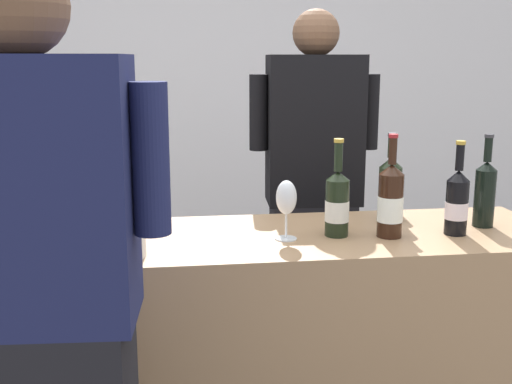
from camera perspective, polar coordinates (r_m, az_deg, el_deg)
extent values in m
cube|color=white|center=(4.62, -4.25, 10.80)|extent=(8.00, 0.10, 2.80)
cube|color=#9E7A56|center=(2.29, 0.13, -15.09)|extent=(2.06, 0.58, 0.92)
cylinder|color=black|center=(2.11, 7.38, -1.46)|extent=(0.08, 0.08, 0.19)
cone|color=black|center=(2.08, 7.47, 1.48)|extent=(0.08, 0.08, 0.03)
cylinder|color=black|center=(2.07, 7.51, 3.19)|extent=(0.03, 0.03, 0.10)
cylinder|color=#B79333|center=(2.07, 7.55, 4.67)|extent=(0.03, 0.03, 0.01)
cylinder|color=silver|center=(2.11, 7.38, -1.71)|extent=(0.08, 0.08, 0.07)
cylinder|color=black|center=(2.24, -16.43, -1.02)|extent=(0.07, 0.07, 0.19)
cone|color=black|center=(2.21, -16.60, 1.78)|extent=(0.07, 0.07, 0.03)
cylinder|color=black|center=(2.21, -16.68, 3.16)|extent=(0.03, 0.03, 0.08)
cylinder|color=#B79333|center=(2.20, -16.75, 4.36)|extent=(0.03, 0.03, 0.01)
cylinder|color=black|center=(2.33, 12.07, -0.21)|extent=(0.08, 0.08, 0.20)
cone|color=black|center=(2.31, 12.20, 2.64)|extent=(0.08, 0.08, 0.04)
cylinder|color=black|center=(2.30, 12.26, 4.03)|extent=(0.03, 0.03, 0.08)
cylinder|color=#333338|center=(2.30, 12.31, 5.13)|extent=(0.03, 0.03, 0.01)
cylinder|color=white|center=(2.33, 12.06, -0.45)|extent=(0.08, 0.08, 0.07)
cylinder|color=black|center=(2.21, 17.78, -1.37)|extent=(0.07, 0.07, 0.18)
cone|color=black|center=(2.19, 17.96, 1.43)|extent=(0.07, 0.07, 0.04)
cylinder|color=black|center=(2.18, 18.07, 3.01)|extent=(0.03, 0.03, 0.09)
cylinder|color=#B79333|center=(2.18, 18.15, 4.29)|extent=(0.03, 0.03, 0.01)
cylinder|color=silver|center=(2.22, 17.76, -1.60)|extent=(0.08, 0.08, 0.06)
cylinder|color=black|center=(2.35, 20.07, -0.55)|extent=(0.07, 0.07, 0.20)
cone|color=black|center=(2.33, 20.28, 2.24)|extent=(0.07, 0.07, 0.03)
cylinder|color=black|center=(2.32, 20.38, 3.63)|extent=(0.03, 0.03, 0.08)
cylinder|color=#333338|center=(2.31, 20.46, 4.81)|extent=(0.03, 0.03, 0.01)
cylinder|color=black|center=(2.12, 12.12, -1.23)|extent=(0.08, 0.08, 0.21)
cone|color=black|center=(2.10, 12.27, 2.04)|extent=(0.08, 0.08, 0.03)
cylinder|color=black|center=(2.09, 12.34, 3.66)|extent=(0.03, 0.03, 0.09)
cylinder|color=maroon|center=(2.08, 12.40, 5.01)|extent=(0.03, 0.03, 0.01)
cylinder|color=white|center=(2.13, 12.11, -1.50)|extent=(0.08, 0.08, 0.08)
cylinder|color=silver|center=(2.07, 2.74, -4.25)|extent=(0.07, 0.07, 0.00)
cylinder|color=silver|center=(2.06, 2.75, -3.05)|extent=(0.01, 0.01, 0.09)
ellipsoid|color=silver|center=(2.04, 2.78, -0.50)|extent=(0.07, 0.07, 0.11)
ellipsoid|color=maroon|center=(2.04, 2.77, -1.04)|extent=(0.05, 0.05, 0.04)
cylinder|color=silver|center=(1.92, -13.45, -2.58)|extent=(0.23, 0.23, 0.22)
torus|color=silver|center=(1.89, -13.61, 0.79)|extent=(0.24, 0.24, 0.01)
cube|color=black|center=(2.95, 5.02, -9.17)|extent=(0.38, 0.26, 0.87)
cube|color=black|center=(2.76, 5.31, 5.64)|extent=(0.42, 0.26, 0.65)
sphere|color=brown|center=(2.75, 5.48, 14.22)|extent=(0.20, 0.20, 0.20)
cylinder|color=black|center=(2.81, 10.30, 7.18)|extent=(0.08, 0.08, 0.33)
cylinder|color=black|center=(2.73, 0.23, 7.23)|extent=(0.08, 0.08, 0.33)
cube|color=#191E47|center=(1.40, -19.81, -0.09)|extent=(0.44, 0.27, 0.57)
sphere|color=brown|center=(1.38, -20.99, 15.61)|extent=(0.21, 0.21, 0.21)
cylinder|color=#191E47|center=(1.34, -9.57, 2.93)|extent=(0.08, 0.08, 0.32)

